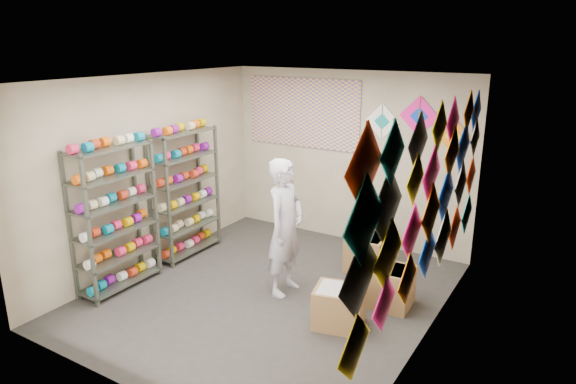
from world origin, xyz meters
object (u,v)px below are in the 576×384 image
Objects in this scene: carton_c at (367,252)px; shelf_rack_front at (115,218)px; shopkeeper at (285,227)px; carton_a at (339,307)px; shelf_rack_back at (185,193)px; carton_b at (387,286)px.

shelf_rack_front is at bearing -144.03° from carton_c.
carton_a is (0.96, -0.40, -0.65)m from shopkeeper.
shopkeeper is at bearing -123.05° from carton_c.
shelf_rack_back is 3.46× the size of carton_a.
shelf_rack_back is at bearing 153.05° from carton_a.
shopkeeper reaches higher than carton_b.
shelf_rack_front is at bearing 117.23° from shopkeeper.
carton_c is (2.55, 2.19, -0.70)m from shelf_rack_front.
shelf_rack_back is at bearing 90.00° from shelf_rack_front.
shopkeeper is at bearing 143.76° from carton_a.
carton_b reaches higher than carton_a.
shelf_rack_front is 3.20× the size of carton_b.
shelf_rack_back reaches higher than carton_b.
carton_b is (1.24, 0.35, -0.64)m from shopkeeper.
shelf_rack_back reaches higher than shopkeeper.
shelf_rack_back is (0.00, 1.30, 0.00)m from shelf_rack_front.
carton_b is at bearing 55.58° from carton_a.
shopkeeper reaches higher than carton_a.
carton_c is (-0.61, 0.82, 0.01)m from carton_b.
carton_a is (2.88, -0.68, -0.72)m from shelf_rack_back.
shopkeeper is at bearing -167.59° from carton_b.
shelf_rack_front is at bearing -159.91° from carton_b.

